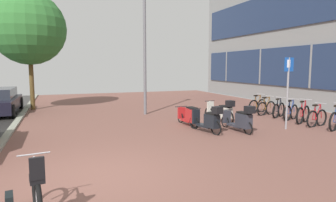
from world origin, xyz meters
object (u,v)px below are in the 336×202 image
scooter_mid (241,120)px  scooter_extra (209,120)px  bicycle_rack_03 (291,112)px  lamp_post (145,40)px  bicycle_rack_05 (266,108)px  street_tree (29,29)px  bicycle_foreground (34,195)px  bicycle_rack_04 (279,110)px  bicycle_rack_01 (317,118)px  parking_sign (288,85)px  scooter_near (222,112)px  bicycle_rack_02 (303,114)px  scooter_far (189,116)px  bicycle_rack_06 (258,106)px

scooter_mid → scooter_extra: 1.15m
scooter_mid → bicycle_rack_03: bearing=20.7°
bicycle_rack_03 → lamp_post: (-5.49, 3.67, 3.19)m
lamp_post → scooter_extra: bearing=-78.6°
scooter_extra → lamp_post: bearing=101.4°
bicycle_rack_05 → scooter_extra: scooter_extra is taller
bicycle_rack_05 → street_tree: 12.76m
bicycle_foreground → bicycle_rack_03: (9.82, 5.31, -0.06)m
bicycle_rack_03 → bicycle_rack_04: same height
bicycle_rack_01 → scooter_mid: (-3.33, 0.17, 0.11)m
scooter_mid → parking_sign: 2.21m
bicycle_rack_05 → scooter_mid: 4.33m
lamp_post → street_tree: size_ratio=1.04×
scooter_mid → street_tree: street_tree is taller
bicycle_rack_05 → lamp_post: bearing=157.8°
scooter_extra → street_tree: street_tree is taller
bicycle_rack_05 → scooter_near: (-2.97, -0.90, 0.11)m
scooter_extra → parking_sign: (2.98, -0.46, 1.17)m
bicycle_foreground → street_tree: street_tree is taller
bicycle_rack_03 → lamp_post: size_ratio=0.19×
parking_sign → lamp_post: size_ratio=0.41×
bicycle_rack_03 → scooter_near: bearing=169.4°
scooter_extra → street_tree: bearing=126.4°
bicycle_rack_01 → bicycle_rack_05: 2.95m
bicycle_rack_02 → bicycle_foreground: bearing=-154.9°
bicycle_rack_02 → street_tree: 13.95m
bicycle_rack_04 → scooter_far: 4.67m
bicycle_rack_06 → lamp_post: bearing=164.9°
bicycle_rack_01 → lamp_post: (-5.39, 5.15, 3.20)m
bicycle_rack_02 → lamp_post: 7.68m
bicycle_rack_04 → scooter_near: size_ratio=0.64×
bicycle_rack_01 → scooter_mid: bearing=177.0°
scooter_extra → parking_sign: size_ratio=0.64×
scooter_far → street_tree: (-6.05, 7.01, 3.88)m
bicycle_rack_04 → scooter_extra: size_ratio=0.71×
bicycle_rack_01 → scooter_far: bicycle_rack_01 is taller
bicycle_foreground → scooter_mid: bicycle_foreground is taller
bicycle_foreground → bicycle_rack_05: (9.71, 6.79, -0.06)m
bicycle_rack_03 → bicycle_rack_01: bearing=-93.9°
scooter_far → parking_sign: size_ratio=0.62×
bicycle_rack_06 → scooter_extra: scooter_extra is taller
bicycle_rack_05 → scooter_extra: (-4.44, -2.47, 0.12)m
bicycle_rack_01 → scooter_near: scooter_near is taller
scooter_mid → lamp_post: (-2.06, 4.97, 3.08)m
parking_sign → scooter_extra: bearing=171.2°
bicycle_rack_01 → scooter_extra: size_ratio=0.75×
bicycle_foreground → bicycle_rack_04: bearing=31.7°
bicycle_rack_06 → parking_sign: size_ratio=0.50×
bicycle_rack_02 → parking_sign: (-1.51, -0.72, 1.26)m
scooter_far → bicycle_rack_04: bearing=4.8°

